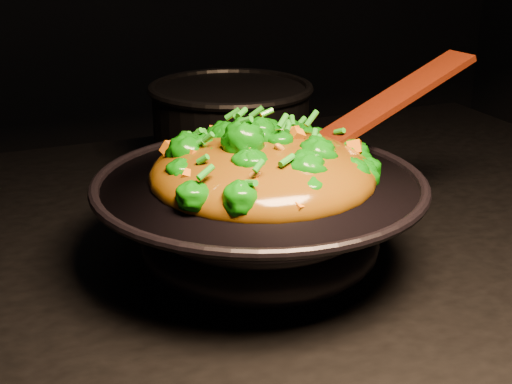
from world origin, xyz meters
name	(u,v)px	position (x,y,z in m)	size (l,w,h in m)	color
wok	(259,224)	(-0.07, -0.09, 0.95)	(0.36, 0.36, 0.10)	black
stir_fry	(263,141)	(-0.06, -0.08, 1.04)	(0.25, 0.25, 0.09)	#0C6106
spatula	(372,113)	(0.10, -0.04, 1.05)	(0.30, 0.05, 0.01)	#3D1B05
back_pot	(231,127)	(0.01, 0.23, 0.97)	(0.24, 0.24, 0.14)	black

